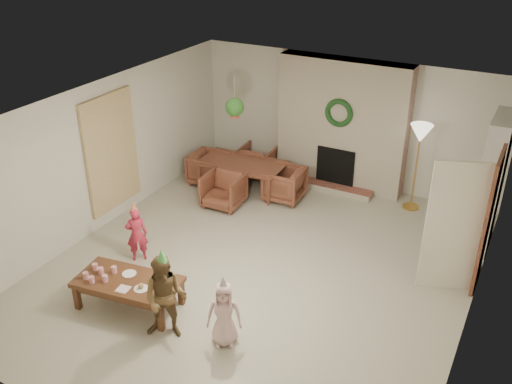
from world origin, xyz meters
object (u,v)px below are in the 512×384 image
Objects in this scene: dining_table at (241,176)px; dining_chair_right at (284,184)px; coffee_table_top at (128,282)px; child_plaid at (166,298)px; dining_chair_left at (209,168)px; child_red at (137,234)px; dining_chair_near at (224,190)px; child_pink at (224,314)px; dining_chair_far at (257,161)px.

dining_table is 0.90m from dining_chair_right.
child_plaid reaches higher than coffee_table_top.
child_red is (0.48, -2.82, 0.14)m from dining_chair_left.
dining_chair_near is at bearing 88.69° from coffee_table_top.
dining_table is 0.72m from dining_chair_near.
dining_chair_right reaches higher than coffee_table_top.
dining_chair_near is at bearing 94.59° from child_pink.
child_plaid reaches higher than dining_chair_near.
dining_chair_right is at bearing 38.66° from dining_chair_near.
child_plaid is 1.31× the size of child_pink.
dining_chair_right is at bearing -152.52° from child_red.
dining_chair_right is (0.87, 0.76, 0.00)m from dining_chair_near.
child_pink reaches higher than dining_chair_left.
dining_chair_near and dining_chair_far have the same top height.
dining_chair_near is (0.03, -0.72, 0.03)m from dining_table.
dining_table reaches higher than coffee_table_top.
dining_table is at bearing 90.00° from dining_chair_far.
child_plaid reaches higher than dining_chair_far.
child_pink is at bearing -147.71° from dining_chair_left.
child_pink reaches higher than dining_chair_near.
dining_chair_left is (-0.72, -0.03, 0.03)m from dining_table.
child_pink is (1.96, -4.56, 0.13)m from dining_chair_far.
dining_chair_near and dining_chair_right have the same top height.
coffee_table_top is (0.43, -4.55, 0.09)m from dining_chair_far.
dining_chair_near is 1.44m from dining_chair_far.
dining_chair_near reaches higher than coffee_table_top.
child_red reaches higher than coffee_table_top.
child_plaid is 0.76m from child_pink.
dining_chair_left is 2.87m from child_red.
dining_chair_far is 3.58m from child_red.
dining_chair_far is 4.57m from coffee_table_top.
child_plaid is at bearing 1.88° from dining_chair_right.
dining_chair_near is 1.00× the size of dining_chair_right.
dining_chair_left is at bearing 135.00° from dining_chair_near.
child_red is at bearing -172.76° from dining_chair_left.
dining_chair_near is 1.00× the size of dining_chair_left.
child_red reaches higher than dining_chair_left.
dining_table is at bearing -90.00° from dining_chair_right.
child_red is at bearing 84.27° from dining_chair_far.
child_pink is at bearing 114.31° from child_red.
dining_chair_left is 0.49× the size of coffee_table_top.
coffee_table_top is at bearing 143.55° from child_plaid.
dining_chair_near is at bearing -135.00° from dining_chair_left.
child_red is 2.37m from child_pink.
dining_chair_left is at bearing -180.00° from dining_table.
dining_chair_right is 0.49× the size of coffee_table_top.
dining_chair_near is 1.00× the size of dining_chair_far.
dining_chair_right is 3.91m from coffee_table_top.
dining_chair_far is 0.77× the size of child_red.
dining_chair_near is at bearing -51.34° from dining_chair_right.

